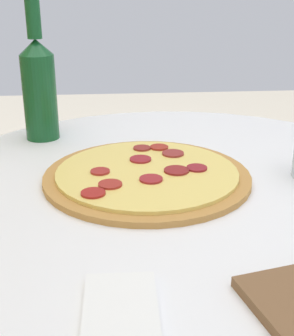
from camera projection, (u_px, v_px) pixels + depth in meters
name	position (u px, v px, depth m)	size (l,w,h in m)	color
table	(180.00, 282.00, 0.85)	(0.91, 0.91, 0.74)	white
pizza	(147.00, 175.00, 0.79)	(0.35, 0.35, 0.02)	#B77F3D
beer_bottle	(39.00, 85.00, 0.96)	(0.07, 0.07, 0.30)	#144C23
napkin	(121.00, 312.00, 0.46)	(0.13, 0.08, 0.01)	white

